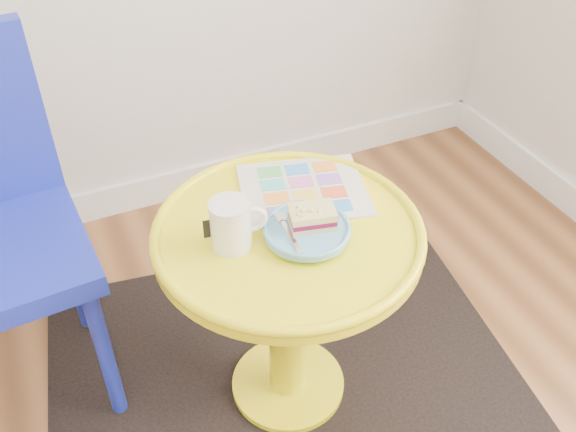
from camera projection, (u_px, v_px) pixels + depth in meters
name	position (u px, v px, depth m)	size (l,w,h in m)	color
rug	(288.00, 386.00, 1.81)	(1.30, 1.10, 0.01)	black
side_table	(288.00, 281.00, 1.54)	(0.61, 0.61, 0.58)	yellow
newspaper	(303.00, 190.00, 1.55)	(0.30, 0.25, 0.01)	silver
mug	(232.00, 224.00, 1.36)	(0.13, 0.09, 0.12)	white
plate	(307.00, 231.00, 1.41)	(0.19, 0.19, 0.02)	#5DA0C6
cake_slice	(312.00, 217.00, 1.40)	(0.11, 0.09, 0.04)	#D3BC8C
fork	(288.00, 231.00, 1.39)	(0.03, 0.14, 0.00)	silver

